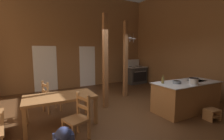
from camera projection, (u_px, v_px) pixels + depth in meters
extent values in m
cube|color=#4C301C|center=(125.00, 114.00, 4.74)|extent=(8.16, 8.68, 0.10)
cube|color=brown|center=(80.00, 41.00, 7.89)|extent=(8.16, 0.14, 4.64)
cube|color=brown|center=(203.00, 39.00, 6.29)|extent=(0.14, 8.68, 4.64)
cube|color=white|center=(46.00, 69.00, 7.17)|extent=(1.00, 0.01, 2.05)
cube|color=white|center=(88.00, 66.00, 8.17)|extent=(0.84, 0.01, 2.05)
cube|color=olive|center=(186.00, 96.00, 4.90)|extent=(2.12, 0.95, 0.88)
cube|color=#B7BABF|center=(187.00, 82.00, 4.84)|extent=(2.18, 1.01, 0.02)
cube|color=black|center=(197.00, 81.00, 5.06)|extent=(0.53, 0.41, 0.00)
cube|color=black|center=(174.00, 104.00, 5.32)|extent=(2.00, 0.09, 0.10)
cube|color=#323232|center=(135.00, 75.00, 8.93)|extent=(1.13, 0.81, 0.90)
cube|color=black|center=(140.00, 77.00, 8.61)|extent=(0.93, 0.05, 0.52)
cylinder|color=#B7BABF|center=(140.00, 72.00, 8.55)|extent=(0.83, 0.06, 0.02)
cube|color=#B7BABF|center=(136.00, 67.00, 8.87)|extent=(1.18, 0.85, 0.03)
cube|color=#B7BABF|center=(131.00, 63.00, 9.14)|extent=(1.14, 0.09, 0.40)
cylinder|color=black|center=(141.00, 67.00, 8.87)|extent=(0.21, 0.21, 0.01)
cylinder|color=black|center=(134.00, 67.00, 8.61)|extent=(0.21, 0.21, 0.01)
cylinder|color=black|center=(137.00, 66.00, 9.13)|extent=(0.21, 0.21, 0.01)
cylinder|color=black|center=(130.00, 67.00, 8.86)|extent=(0.21, 0.21, 0.01)
cylinder|color=black|center=(145.00, 69.00, 8.72)|extent=(0.05, 0.03, 0.04)
cylinder|color=black|center=(142.00, 69.00, 8.61)|extent=(0.05, 0.03, 0.04)
cylinder|color=black|center=(139.00, 70.00, 8.49)|extent=(0.05, 0.03, 0.04)
cylinder|color=black|center=(136.00, 70.00, 8.37)|extent=(0.05, 0.03, 0.04)
cube|color=brown|center=(125.00, 59.00, 6.31)|extent=(0.15, 0.15, 2.99)
cube|color=brown|center=(130.00, 32.00, 6.28)|extent=(0.56, 0.11, 0.06)
cylinder|color=#B7BABF|center=(130.00, 35.00, 6.30)|extent=(0.01, 0.01, 0.20)
cylinder|color=#B7BABF|center=(130.00, 38.00, 6.31)|extent=(0.19, 0.19, 0.04)
cylinder|color=#B7BABF|center=(130.00, 40.00, 6.32)|extent=(0.02, 0.02, 0.14)
cylinder|color=#B7BABF|center=(133.00, 35.00, 6.40)|extent=(0.01, 0.01, 0.22)
cylinder|color=#B7BABF|center=(133.00, 39.00, 6.41)|extent=(0.20, 0.20, 0.04)
cylinder|color=#B7BABF|center=(133.00, 41.00, 6.42)|extent=(0.02, 0.02, 0.14)
cube|color=brown|center=(105.00, 62.00, 5.03)|extent=(0.14, 0.14, 2.99)
cube|color=#9E7044|center=(212.00, 110.00, 4.23)|extent=(0.39, 0.32, 0.04)
cube|color=#9E7044|center=(208.00, 116.00, 4.19)|extent=(0.08, 0.28, 0.26)
cube|color=#9E7044|center=(216.00, 114.00, 4.31)|extent=(0.08, 0.28, 0.26)
cube|color=#9E7044|center=(212.00, 115.00, 4.25)|extent=(0.35, 0.32, 0.03)
cube|color=olive|center=(60.00, 97.00, 3.95)|extent=(1.75, 1.00, 0.06)
cube|color=olive|center=(26.00, 111.00, 3.99)|extent=(0.08, 0.08, 0.68)
cube|color=olive|center=(86.00, 102.00, 4.70)|extent=(0.08, 0.08, 0.68)
cube|color=olive|center=(25.00, 124.00, 3.30)|extent=(0.08, 0.08, 0.68)
cube|color=olive|center=(96.00, 111.00, 4.00)|extent=(0.08, 0.08, 0.68)
cube|color=#9E7044|center=(52.00, 98.00, 4.82)|extent=(0.53, 0.53, 0.04)
cube|color=#9E7044|center=(56.00, 102.00, 5.12)|extent=(0.06, 0.06, 0.41)
cube|color=#9E7044|center=(61.00, 105.00, 4.84)|extent=(0.06, 0.06, 0.41)
cube|color=#9E7044|center=(43.00, 96.00, 4.82)|extent=(0.06, 0.06, 0.95)
cube|color=#9E7044|center=(48.00, 99.00, 4.55)|extent=(0.06, 0.06, 0.95)
cube|color=#9E7044|center=(45.00, 85.00, 4.64)|extent=(0.13, 0.38, 0.07)
cube|color=#9E7044|center=(46.00, 92.00, 4.66)|extent=(0.13, 0.38, 0.07)
cube|color=#9E7044|center=(76.00, 119.00, 3.31)|extent=(0.55, 0.55, 0.04)
cube|color=#9E7044|center=(74.00, 137.00, 3.07)|extent=(0.06, 0.06, 0.41)
cube|color=#9E7044|center=(63.00, 130.00, 3.33)|extent=(0.06, 0.06, 0.41)
cube|color=#9E7044|center=(89.00, 117.00, 3.31)|extent=(0.06, 0.06, 0.95)
cube|color=#9E7044|center=(78.00, 112.00, 3.57)|extent=(0.06, 0.06, 0.95)
cube|color=#9E7044|center=(83.00, 99.00, 3.39)|extent=(0.14, 0.37, 0.07)
cube|color=#9E7044|center=(83.00, 107.00, 3.41)|extent=(0.14, 0.37, 0.07)
sphere|color=navy|center=(63.00, 135.00, 2.65)|extent=(0.27, 0.27, 0.27)
cylinder|color=#B7BABF|center=(194.00, 81.00, 4.50)|extent=(0.25, 0.25, 0.17)
cylinder|color=black|center=(194.00, 78.00, 4.49)|extent=(0.26, 0.26, 0.01)
cylinder|color=#B7BABF|center=(191.00, 80.00, 4.43)|extent=(0.05, 0.02, 0.02)
cylinder|color=#B7BABF|center=(197.00, 79.00, 4.57)|extent=(0.05, 0.02, 0.02)
cylinder|color=slate|center=(177.00, 82.00, 4.61)|extent=(0.23, 0.23, 0.08)
cylinder|color=black|center=(177.00, 81.00, 4.61)|extent=(0.19, 0.19, 0.00)
cylinder|color=brown|center=(163.00, 80.00, 4.62)|extent=(0.08, 0.08, 0.18)
cylinder|color=brown|center=(163.00, 76.00, 4.60)|extent=(0.03, 0.03, 0.06)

